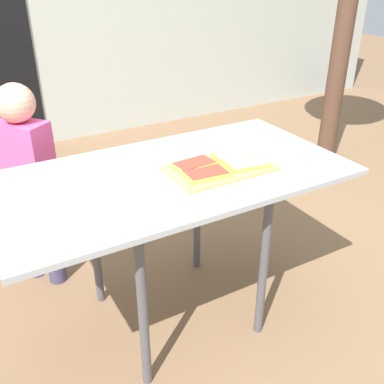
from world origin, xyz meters
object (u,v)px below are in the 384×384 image
at_px(dining_table, 173,187).
at_px(pizza_slice_far_right, 234,155).
at_px(pizza_slice_far_left, 194,164).
at_px(pizza_slice_near_left, 206,174).
at_px(child_left, 29,175).
at_px(pizza_slice_near_right, 247,164).
at_px(plate_white_right, 235,147).
at_px(cutting_board, 220,168).

relative_size(dining_table, pizza_slice_far_right, 7.82).
height_order(dining_table, pizza_slice_far_left, pizza_slice_far_left).
xyz_separation_m(pizza_slice_far_right, pizza_slice_near_left, (-0.20, -0.10, 0.00)).
height_order(pizza_slice_far_left, child_left, child_left).
distance_m(pizza_slice_near_right, plate_white_right, 0.24).
distance_m(pizza_slice_far_right, pizza_slice_near_right, 0.10).
xyz_separation_m(pizza_slice_near_left, pizza_slice_near_right, (0.19, 0.00, 0.00)).
distance_m(dining_table, pizza_slice_near_right, 0.31).
distance_m(dining_table, plate_white_right, 0.38).
bearing_deg(dining_table, child_left, 128.01).
bearing_deg(pizza_slice_far_left, pizza_slice_near_right, -27.94).
distance_m(pizza_slice_far_left, child_left, 0.84).
height_order(pizza_slice_near_right, child_left, child_left).
height_order(cutting_board, pizza_slice_near_left, pizza_slice_near_left).
bearing_deg(pizza_slice_near_left, pizza_slice_near_right, 0.22).
bearing_deg(cutting_board, pizza_slice_near_right, -28.25).
bearing_deg(child_left, plate_white_right, -31.19).
distance_m(cutting_board, child_left, 0.94).
xyz_separation_m(dining_table, pizza_slice_near_left, (0.08, -0.13, 0.09)).
height_order(pizza_slice_near_left, child_left, child_left).
relative_size(pizza_slice_far_left, plate_white_right, 0.99).
relative_size(dining_table, pizza_slice_far_left, 7.88).
height_order(pizza_slice_far_right, plate_white_right, pizza_slice_far_right).
xyz_separation_m(pizza_slice_near_left, child_left, (-0.54, 0.72, -0.17)).
relative_size(cutting_board, pizza_slice_far_right, 2.33).
relative_size(pizza_slice_near_left, plate_white_right, 0.99).
distance_m(dining_table, pizza_slice_near_left, 0.18).
bearing_deg(pizza_slice_near_left, plate_white_right, 37.63).
bearing_deg(pizza_slice_far_right, plate_white_right, 53.54).
xyz_separation_m(cutting_board, pizza_slice_near_left, (-0.10, -0.05, 0.02)).
relative_size(pizza_slice_near_left, pizza_slice_near_right, 0.98).
relative_size(pizza_slice_far_right, pizza_slice_near_left, 1.01).
bearing_deg(cutting_board, plate_white_right, 41.60).
xyz_separation_m(plate_white_right, child_left, (-0.83, 0.50, -0.15)).
relative_size(pizza_slice_far_right, plate_white_right, 1.00).
bearing_deg(cutting_board, child_left, 133.78).
xyz_separation_m(cutting_board, plate_white_right, (0.19, 0.17, -0.00)).
relative_size(pizza_slice_near_left, pizza_slice_far_left, 1.00).
bearing_deg(pizza_slice_far_left, child_left, 131.49).
bearing_deg(dining_table, pizza_slice_near_right, -24.82).
relative_size(pizza_slice_far_right, pizza_slice_far_left, 1.01).
bearing_deg(plate_white_right, pizza_slice_far_right, -126.46).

